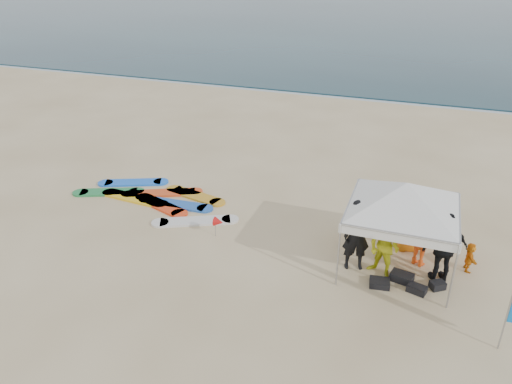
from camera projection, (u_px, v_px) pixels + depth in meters
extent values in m
plane|color=beige|center=(202.00, 270.00, 13.28)|extent=(120.00, 120.00, 0.00)
cube|color=#0C2633|center=(402.00, 12.00, 63.85)|extent=(160.00, 84.00, 0.08)
cube|color=silver|center=(337.00, 95.00, 28.63)|extent=(160.00, 1.20, 0.01)
imported|color=black|center=(357.00, 236.00, 12.96)|extent=(0.83, 0.67, 1.96)
imported|color=yellow|center=(384.00, 247.00, 12.68)|extent=(1.04, 0.96, 1.73)
imported|color=#FF5116|center=(423.00, 237.00, 13.17)|extent=(1.25, 1.04, 1.68)
imported|color=black|center=(445.00, 248.00, 12.46)|extent=(1.23, 0.89, 1.93)
imported|color=orange|center=(412.00, 221.00, 13.75)|extent=(1.06, 0.87, 1.87)
imported|color=orange|center=(470.00, 257.00, 13.09)|extent=(0.34, 0.79, 0.82)
cylinder|color=#A5A5A8|center=(356.00, 207.00, 14.56)|extent=(0.05, 0.05, 1.78)
cylinder|color=#A5A5A8|center=(453.00, 223.00, 13.75)|extent=(0.05, 0.05, 1.78)
cylinder|color=#A5A5A8|center=(338.00, 255.00, 12.30)|extent=(0.05, 0.05, 1.78)
cylinder|color=#A5A5A8|center=(453.00, 277.00, 11.50)|extent=(0.05, 0.05, 1.78)
cube|color=white|center=(398.00, 238.00, 11.56)|extent=(2.77, 0.02, 0.24)
cube|color=white|center=(407.00, 190.00, 13.81)|extent=(2.77, 0.02, 0.24)
cube|color=white|center=(350.00, 204.00, 13.09)|extent=(0.02, 2.77, 0.24)
cube|color=white|center=(459.00, 221.00, 12.28)|extent=(0.02, 2.77, 0.24)
pyramid|color=white|center=(407.00, 183.00, 12.31)|extent=(3.78, 3.78, 0.71)
cylinder|color=#A5A5A8|center=(215.00, 227.00, 14.69)|extent=(0.02, 0.02, 0.60)
cone|color=red|center=(219.00, 222.00, 14.57)|extent=(0.28, 0.28, 0.28)
cube|color=black|center=(402.00, 277.00, 12.80)|extent=(0.63, 0.48, 0.22)
cube|color=black|center=(417.00, 289.00, 12.39)|extent=(0.53, 0.42, 0.18)
cube|color=black|center=(380.00, 283.00, 12.63)|extent=(0.55, 0.46, 0.16)
cube|color=black|center=(437.00, 285.00, 12.51)|extent=(0.44, 0.42, 0.20)
cube|color=#F23D14|center=(161.00, 205.00, 16.49)|extent=(1.88, 1.12, 0.07)
cube|color=gold|center=(195.00, 196.00, 17.12)|extent=(1.96, 0.95, 0.07)
cube|color=silver|center=(195.00, 221.00, 15.54)|extent=(2.19, 1.42, 0.07)
cube|color=blue|center=(175.00, 204.00, 16.55)|extent=(2.13, 0.64, 0.07)
cube|color=blue|center=(133.00, 183.00, 18.06)|extent=(2.04, 1.27, 0.07)
cube|color=#E1491A|center=(162.00, 193.00, 17.30)|extent=(2.28, 1.45, 0.07)
cube|color=yellow|center=(135.00, 198.00, 16.94)|extent=(2.12, 0.72, 0.07)
cube|color=#238042|center=(109.00, 192.00, 17.36)|extent=(1.99, 1.25, 0.07)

